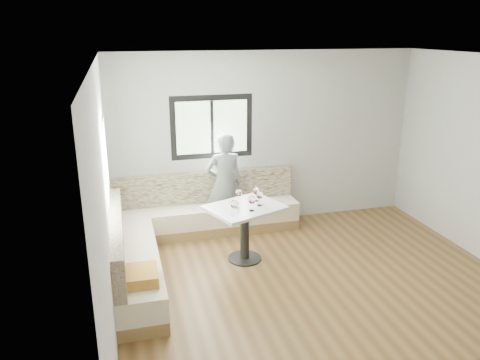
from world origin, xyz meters
name	(u,v)px	position (x,y,z in m)	size (l,w,h in m)	color
room	(325,185)	(-0.08, 0.08, 1.41)	(5.01, 5.01, 2.81)	brown
banquette	(179,232)	(-1.59, 1.62, 0.33)	(2.90, 2.80, 0.95)	olive
table	(245,220)	(-0.73, 1.19, 0.60)	(1.18, 1.06, 0.80)	black
person	(224,184)	(-0.78, 2.17, 0.81)	(0.59, 0.39, 1.62)	slate
olive_ramekin	(235,206)	(-0.87, 1.17, 0.82)	(0.10, 0.10, 0.04)	white
wine_glass_a	(234,205)	(-0.95, 0.92, 0.94)	(0.09, 0.09, 0.21)	white
wine_glass_b	(252,200)	(-0.68, 1.01, 0.94)	(0.09, 0.09, 0.21)	white
wine_glass_c	(260,195)	(-0.52, 1.17, 0.94)	(0.09, 0.09, 0.21)	white
wine_glass_d	(239,193)	(-0.77, 1.32, 0.94)	(0.09, 0.09, 0.21)	white
wine_glass_e	(256,191)	(-0.52, 1.35, 0.94)	(0.09, 0.09, 0.21)	white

